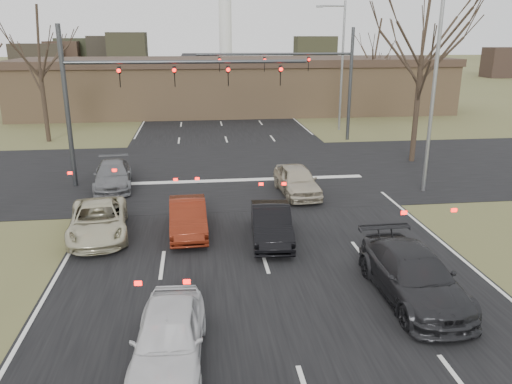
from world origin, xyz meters
TOP-DOWN VIEW (x-y plane):
  - ground at (0.00, 0.00)m, footprint 360.00×360.00m
  - road_main at (0.00, 60.00)m, footprint 14.00×300.00m
  - road_cross at (0.00, 15.00)m, footprint 200.00×14.00m
  - building at (2.00, 38.00)m, footprint 42.40×10.40m
  - mast_arm_near at (-5.23, 13.00)m, footprint 12.12×0.24m
  - mast_arm_far at (6.18, 23.00)m, footprint 11.12×0.24m
  - streetlight_right_near at (8.82, 10.00)m, footprint 2.34×0.25m
  - streetlight_right_far at (9.32, 27.00)m, footprint 2.34×0.25m
  - tree_right_near at (11.00, 16.00)m, footprint 6.90×6.90m
  - tree_left_far at (-13.00, 25.00)m, footprint 5.70×5.70m
  - tree_right_far at (15.00, 35.00)m, footprint 5.40×5.40m
  - car_silver_suv at (-6.07, 5.94)m, footprint 2.74×4.90m
  - car_white_sedan at (-3.00, -2.35)m, footprint 1.87×4.17m
  - car_black_hatch at (0.50, 4.73)m, footprint 1.73×4.18m
  - car_charcoal_sedan at (4.00, -0.10)m, footprint 2.15×5.06m
  - car_grey_ahead at (-6.50, 12.50)m, footprint 2.29×4.65m
  - car_red_ahead at (-2.64, 5.84)m, footprint 1.54×4.07m
  - car_silver_ahead at (2.59, 10.23)m, footprint 1.95×4.30m

SIDE VIEW (x-z plane):
  - ground at x=0.00m, z-range 0.00..0.00m
  - road_main at x=0.00m, z-range 0.00..0.02m
  - road_cross at x=0.00m, z-range 0.00..0.03m
  - car_silver_suv at x=-6.07m, z-range 0.00..1.30m
  - car_grey_ahead at x=-6.50m, z-range 0.00..1.30m
  - car_red_ahead at x=-2.64m, z-range 0.00..1.33m
  - car_black_hatch at x=0.50m, z-range 0.00..1.35m
  - car_white_sedan at x=-3.00m, z-range 0.00..1.39m
  - car_silver_ahead at x=2.59m, z-range 0.00..1.43m
  - car_charcoal_sedan at x=4.00m, z-range 0.00..1.46m
  - building at x=2.00m, z-range 0.02..5.32m
  - mast_arm_far at x=6.18m, z-range 1.02..9.02m
  - mast_arm_near at x=-5.23m, z-range 1.07..9.07m
  - streetlight_right_near at x=8.82m, z-range 0.59..10.59m
  - streetlight_right_far at x=9.32m, z-range 0.59..10.59m
  - tree_right_far at x=15.00m, z-range 2.46..11.46m
  - tree_left_far at x=-13.00m, z-range 2.59..12.09m
  - tree_right_near at x=11.00m, z-range 3.15..14.65m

